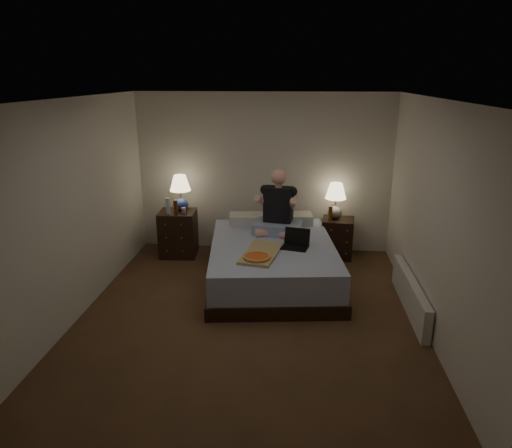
# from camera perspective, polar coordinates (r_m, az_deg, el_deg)

# --- Properties ---
(floor) EXTENTS (4.00, 4.50, 0.00)m
(floor) POSITION_cam_1_polar(r_m,az_deg,el_deg) (5.57, -0.84, -11.25)
(floor) COLOR brown
(floor) RESTS_ON ground
(ceiling) EXTENTS (4.00, 4.50, 0.00)m
(ceiling) POSITION_cam_1_polar(r_m,az_deg,el_deg) (4.86, -0.98, 15.40)
(ceiling) COLOR white
(ceiling) RESTS_ON ground
(wall_back) EXTENTS (4.00, 0.00, 2.50)m
(wall_back) POSITION_cam_1_polar(r_m,az_deg,el_deg) (7.25, 0.95, 6.32)
(wall_back) COLOR silver
(wall_back) RESTS_ON ground
(wall_front) EXTENTS (4.00, 0.00, 2.50)m
(wall_front) POSITION_cam_1_polar(r_m,az_deg,el_deg) (3.01, -5.44, -11.36)
(wall_front) COLOR silver
(wall_front) RESTS_ON ground
(wall_left) EXTENTS (0.00, 4.50, 2.50)m
(wall_left) POSITION_cam_1_polar(r_m,az_deg,el_deg) (5.64, -21.58, 1.60)
(wall_left) COLOR silver
(wall_left) RESTS_ON ground
(wall_right) EXTENTS (0.00, 4.50, 2.50)m
(wall_right) POSITION_cam_1_polar(r_m,az_deg,el_deg) (5.26, 21.31, 0.51)
(wall_right) COLOR silver
(wall_right) RESTS_ON ground
(bed) EXTENTS (1.90, 2.38, 0.55)m
(bed) POSITION_cam_1_polar(r_m,az_deg,el_deg) (6.31, 2.06, -4.78)
(bed) COLOR #546AA8
(bed) RESTS_ON floor
(nightstand_left) EXTENTS (0.58, 0.53, 0.72)m
(nightstand_left) POSITION_cam_1_polar(r_m,az_deg,el_deg) (7.28, -9.69, -1.16)
(nightstand_left) COLOR black
(nightstand_left) RESTS_ON floor
(nightstand_right) EXTENTS (0.52, 0.48, 0.62)m
(nightstand_right) POSITION_cam_1_polar(r_m,az_deg,el_deg) (7.25, 10.14, -1.71)
(nightstand_right) COLOR black
(nightstand_right) RESTS_ON floor
(lamp_left) EXTENTS (0.39, 0.39, 0.56)m
(lamp_left) POSITION_cam_1_polar(r_m,az_deg,el_deg) (7.16, -9.41, 3.85)
(lamp_left) COLOR navy
(lamp_left) RESTS_ON nightstand_left
(lamp_right) EXTENTS (0.37, 0.37, 0.56)m
(lamp_right) POSITION_cam_1_polar(r_m,az_deg,el_deg) (7.10, 9.90, 2.86)
(lamp_right) COLOR gray
(lamp_right) RESTS_ON nightstand_right
(water_bottle) EXTENTS (0.07, 0.07, 0.25)m
(water_bottle) POSITION_cam_1_polar(r_m,az_deg,el_deg) (7.05, -10.96, 2.24)
(water_bottle) COLOR silver
(water_bottle) RESTS_ON nightstand_left
(soda_can) EXTENTS (0.07, 0.07, 0.10)m
(soda_can) POSITION_cam_1_polar(r_m,az_deg,el_deg) (7.02, -9.04, 1.64)
(soda_can) COLOR beige
(soda_can) RESTS_ON nightstand_left
(beer_bottle_left) EXTENTS (0.06, 0.06, 0.23)m
(beer_bottle_left) POSITION_cam_1_polar(r_m,az_deg,el_deg) (6.98, -10.02, 2.06)
(beer_bottle_left) COLOR #53270B
(beer_bottle_left) RESTS_ON nightstand_left
(beer_bottle_right) EXTENTS (0.06, 0.06, 0.23)m
(beer_bottle_right) POSITION_cam_1_polar(r_m,az_deg,el_deg) (7.02, 9.28, 1.30)
(beer_bottle_right) COLOR #5C320D
(beer_bottle_right) RESTS_ON nightstand_right
(person) EXTENTS (0.75, 0.64, 0.93)m
(person) POSITION_cam_1_polar(r_m,az_deg,el_deg) (6.49, 2.72, 2.76)
(person) COLOR black
(person) RESTS_ON bed
(laptop) EXTENTS (0.40, 0.35, 0.24)m
(laptop) POSITION_cam_1_polar(r_m,az_deg,el_deg) (6.02, 4.91, -1.95)
(laptop) COLOR black
(laptop) RESTS_ON bed
(pizza_box) EXTENTS (0.54, 0.82, 0.08)m
(pizza_box) POSITION_cam_1_polar(r_m,az_deg,el_deg) (5.63, 0.11, -4.23)
(pizza_box) COLOR tan
(pizza_box) RESTS_ON bed
(radiator) EXTENTS (0.10, 1.60, 0.40)m
(radiator) POSITION_cam_1_polar(r_m,az_deg,el_deg) (5.89, 18.71, -8.35)
(radiator) COLOR silver
(radiator) RESTS_ON floor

